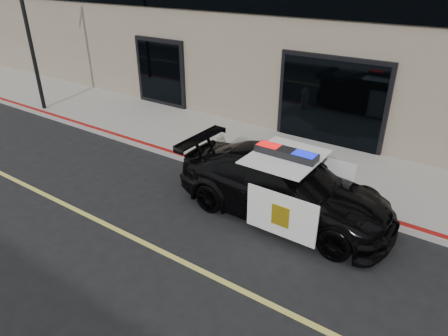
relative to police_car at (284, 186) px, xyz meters
The scene contains 5 objects.
ground 2.76m from the police_car, 82.34° to the right, with size 120.00×120.00×0.00m, color black.
sidewalk_n 2.72m from the police_car, 82.26° to the left, with size 60.00×3.50×0.15m, color gray.
police_car is the anchor object (origin of this frame).
fire_hydrant 2.98m from the police_car, 154.05° to the left, with size 0.37×0.51×0.82m.
street_light 11.45m from the police_car, behind, with size 0.14×1.31×5.17m.
Camera 1 is at (2.99, -4.61, 5.19)m, focal length 32.00 mm.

